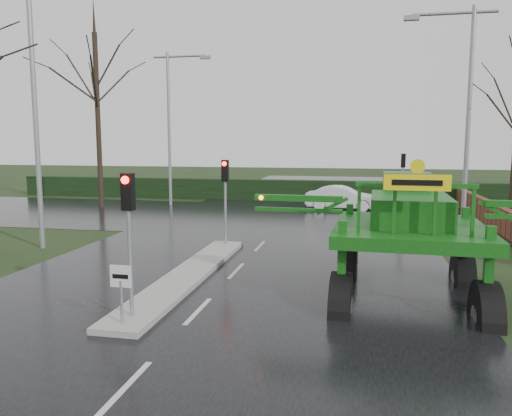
% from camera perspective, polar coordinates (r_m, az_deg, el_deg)
% --- Properties ---
extents(ground, '(140.00, 140.00, 0.00)m').
position_cam_1_polar(ground, '(12.86, -6.63, -11.71)').
color(ground, black).
rests_on(ground, ground).
extents(road_main, '(14.00, 80.00, 0.02)m').
position_cam_1_polar(road_main, '(22.26, 1.44, -3.37)').
color(road_main, black).
rests_on(road_main, ground).
extents(road_cross, '(80.00, 12.00, 0.02)m').
position_cam_1_polar(road_cross, '(28.10, 3.61, -1.09)').
color(road_cross, black).
rests_on(road_cross, ground).
extents(median_island, '(1.20, 10.00, 0.16)m').
position_cam_1_polar(median_island, '(15.95, -7.72, -7.57)').
color(median_island, gray).
rests_on(median_island, ground).
extents(hedge_row, '(44.00, 0.90, 1.50)m').
position_cam_1_polar(hedge_row, '(35.89, 5.41, 1.98)').
color(hedge_row, black).
rests_on(hedge_row, ground).
extents(brick_wall, '(0.40, 20.00, 1.20)m').
position_cam_1_polar(brick_wall, '(28.54, 24.99, -0.45)').
color(brick_wall, '#592D1E').
rests_on(brick_wall, ground).
extents(keep_left_sign, '(0.50, 0.07, 1.35)m').
position_cam_1_polar(keep_left_sign, '(11.70, -15.18, -8.45)').
color(keep_left_sign, gray).
rests_on(keep_left_sign, ground).
extents(traffic_signal_near, '(0.26, 0.33, 3.52)m').
position_cam_1_polar(traffic_signal_near, '(11.81, -14.36, -0.66)').
color(traffic_signal_near, gray).
rests_on(traffic_signal_near, ground).
extents(traffic_signal_mid, '(0.26, 0.33, 3.52)m').
position_cam_1_polar(traffic_signal_mid, '(19.76, -3.54, 2.79)').
color(traffic_signal_mid, gray).
rests_on(traffic_signal_mid, ground).
extents(traffic_signal_far, '(0.26, 0.33, 3.52)m').
position_cam_1_polar(traffic_signal_far, '(31.67, 16.45, 4.30)').
color(traffic_signal_far, gray).
rests_on(traffic_signal_far, ground).
extents(street_light_left_near, '(3.85, 0.30, 10.00)m').
position_cam_1_polar(street_light_left_near, '(21.33, -23.34, 11.69)').
color(street_light_left_near, gray).
rests_on(street_light_left_near, ground).
extents(street_light_right, '(3.85, 0.30, 10.00)m').
position_cam_1_polar(street_light_right, '(23.97, 22.47, 11.22)').
color(street_light_right, gray).
rests_on(street_light_right, ground).
extents(street_light_left_far, '(3.85, 0.30, 10.00)m').
position_cam_1_polar(street_light_left_far, '(33.78, -9.45, 10.46)').
color(street_light_left_far, gray).
rests_on(street_light_left_far, ground).
extents(tree_left_far, '(7.70, 7.70, 13.26)m').
position_cam_1_polar(tree_left_far, '(33.86, -17.72, 12.17)').
color(tree_left_far, black).
rests_on(tree_left_far, ground).
extents(crop_sprayer, '(8.57, 5.46, 4.79)m').
position_cam_1_polar(crop_sprayer, '(12.83, 9.95, -1.37)').
color(crop_sprayer, black).
rests_on(crop_sprayer, ground).
extents(white_sedan, '(4.59, 1.86, 1.48)m').
position_cam_1_polar(white_sedan, '(31.59, 9.84, -0.23)').
color(white_sedan, white).
rests_on(white_sedan, ground).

